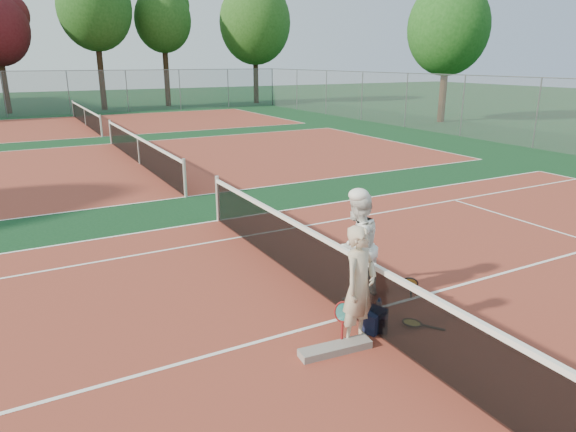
{
  "coord_description": "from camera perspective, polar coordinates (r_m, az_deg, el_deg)",
  "views": [
    {
      "loc": [
        -4.19,
        -5.67,
        3.72
      ],
      "look_at": [
        0.0,
        2.0,
        1.05
      ],
      "focal_mm": 32.0,
      "sensor_mm": 36.0,
      "label": 1
    }
  ],
  "objects": [
    {
      "name": "net_main",
      "position": [
        7.74,
        7.17,
        -7.62
      ],
      "size": [
        0.1,
        10.98,
        1.02
      ],
      "primitive_type": null,
      "color": "black",
      "rests_on": "ground"
    },
    {
      "name": "tree_back_5",
      "position": [
        47.17,
        -3.7,
        20.63
      ],
      "size": [
        6.1,
        6.1,
        10.28
      ],
      "color": "#382314",
      "rests_on": "ground"
    },
    {
      "name": "court_far_a",
      "position": [
        19.97,
        -16.13,
        5.59
      ],
      "size": [
        23.77,
        10.97,
        0.01
      ],
      "primitive_type": "cube",
      "color": "maroon",
      "rests_on": "ground"
    },
    {
      "name": "player_a",
      "position": [
        6.96,
        7.94,
        -7.68
      ],
      "size": [
        0.71,
        0.59,
        1.66
      ],
      "primitive_type": "imported",
      "rotation": [
        0.0,
        0.0,
        0.38
      ],
      "color": "#C3B397",
      "rests_on": "ground"
    },
    {
      "name": "racket_spare",
      "position": [
        7.84,
        13.61,
        -11.55
      ],
      "size": [
        0.6,
        0.63,
        0.07
      ],
      "primitive_type": null,
      "rotation": [
        0.0,
        0.0,
        2.31
      ],
      "color": "black",
      "rests_on": "ground"
    },
    {
      "name": "fence_back",
      "position": [
        39.95,
        -23.19,
        12.47
      ],
      "size": [
        32.0,
        0.06,
        3.0
      ],
      "primitive_type": null,
      "color": "slate",
      "rests_on": "ground"
    },
    {
      "name": "racket_red",
      "position": [
        7.16,
        6.08,
        -11.72
      ],
      "size": [
        0.34,
        0.33,
        0.58
      ],
      "primitive_type": null,
      "rotation": [
        0.0,
        0.0,
        0.91
      ],
      "color": "maroon",
      "rests_on": "ground"
    },
    {
      "name": "court_far_b",
      "position": [
        33.14,
        -21.53,
        9.38
      ],
      "size": [
        23.77,
        10.97,
        0.01
      ],
      "primitive_type": "cube",
      "color": "maroon",
      "rests_on": "ground"
    },
    {
      "name": "court_main",
      "position": [
        7.97,
        7.03,
        -10.94
      ],
      "size": [
        23.77,
        10.97,
        0.01
      ],
      "primitive_type": "cube",
      "color": "maroon",
      "rests_on": "ground"
    },
    {
      "name": "player_b",
      "position": [
        8.21,
        7.63,
        -3.37
      ],
      "size": [
        1.01,
        0.89,
        1.77
      ],
      "primitive_type": "imported",
      "rotation": [
        0.0,
        0.0,
        3.43
      ],
      "color": "white",
      "rests_on": "ground"
    },
    {
      "name": "tree_back_4",
      "position": [
        45.2,
        -13.73,
        20.38
      ],
      "size": [
        4.48,
        4.48,
        9.38
      ],
      "color": "#382314",
      "rests_on": "ground"
    },
    {
      "name": "net_cover_canvas",
      "position": [
        7.04,
        5.28,
        -14.46
      ],
      "size": [
        1.03,
        0.33,
        0.11
      ],
      "primitive_type": "cube",
      "rotation": [
        0.0,
        0.0,
        -0.1
      ],
      "color": "slate",
      "rests_on": "ground"
    },
    {
      "name": "sports_bag_navy",
      "position": [
        7.58,
        9.49,
        -11.36
      ],
      "size": [
        0.45,
        0.38,
        0.3
      ],
      "primitive_type": "cube",
      "rotation": [
        0.0,
        0.0,
        0.38
      ],
      "color": "black",
      "rests_on": "ground"
    },
    {
      "name": "tree_back_3",
      "position": [
        43.17,
        -20.71,
        20.78
      ],
      "size": [
        5.36,
        5.36,
        10.45
      ],
      "color": "#382314",
      "rests_on": "ground"
    },
    {
      "name": "net_far_b",
      "position": [
        33.09,
        -21.63,
        10.25
      ],
      "size": [
        0.1,
        10.98,
        1.02
      ],
      "primitive_type": null,
      "color": "black",
      "rests_on": "ground"
    },
    {
      "name": "sports_bag_purple",
      "position": [
        7.57,
        9.86,
        -11.67
      ],
      "size": [
        0.35,
        0.33,
        0.24
      ],
      "primitive_type": "cube",
      "rotation": [
        0.0,
        0.0,
        -0.63
      ],
      "color": "black",
      "rests_on": "ground"
    },
    {
      "name": "ground",
      "position": [
        7.97,
        7.03,
        -10.96
      ],
      "size": [
        130.0,
        130.0,
        0.0
      ],
      "primitive_type": "plane",
      "color": "black",
      "rests_on": "ground"
    },
    {
      "name": "tree_right_1",
      "position": [
        33.79,
        17.39,
        19.29
      ],
      "size": [
        4.81,
        4.81,
        8.3
      ],
      "color": "#382314",
      "rests_on": "ground"
    },
    {
      "name": "racket_black_held",
      "position": [
        8.34,
        13.4,
        -8.07
      ],
      "size": [
        0.46,
        0.45,
        0.5
      ],
      "primitive_type": null,
      "rotation": [
        0.0,
        0.0,
        3.87
      ],
      "color": "black",
      "rests_on": "ground"
    },
    {
      "name": "net_far_a",
      "position": [
        19.88,
        -16.25,
        7.02
      ],
      "size": [
        0.1,
        10.98,
        1.02
      ],
      "primitive_type": null,
      "color": "black",
      "rests_on": "ground"
    },
    {
      "name": "water_bottle",
      "position": [
        7.87,
        10.03,
        -10.27
      ],
      "size": [
        0.09,
        0.09,
        0.3
      ],
      "primitive_type": "cylinder",
      "color": "silver",
      "rests_on": "ground"
    }
  ]
}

